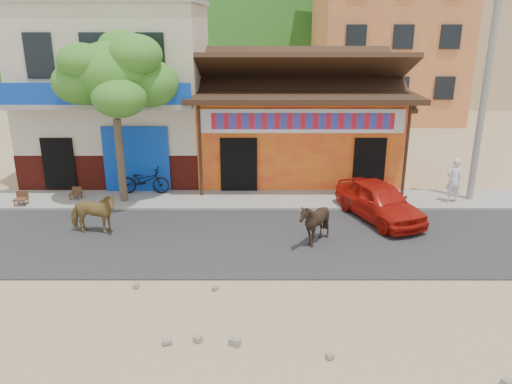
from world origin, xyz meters
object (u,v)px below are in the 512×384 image
(tree, at_px, (117,119))
(red_car, at_px, (379,201))
(pedestrian, at_px, (454,180))
(cow_dark, at_px, (314,223))
(cafe_chair_left, at_px, (20,193))
(scooter, at_px, (144,181))
(cow_tan, at_px, (93,214))
(cafe_chair_right, at_px, (75,189))
(utility_pole, at_px, (485,90))

(tree, bearing_deg, red_car, -10.04)
(red_car, xyz_separation_m, pedestrian, (3.01, 1.48, 0.26))
(cow_dark, distance_m, cafe_chair_left, 10.62)
(scooter, bearing_deg, pedestrian, -93.66)
(cafe_chair_left, bearing_deg, cow_tan, -36.66)
(red_car, relative_size, cafe_chair_right, 4.73)
(tree, relative_size, cow_tan, 3.87)
(tree, xyz_separation_m, cow_tan, (-0.22, -2.82, -2.42))
(scooter, xyz_separation_m, pedestrian, (11.40, -0.92, 0.31))
(tree, relative_size, pedestrian, 3.66)
(cow_dark, height_order, cafe_chair_left, cow_dark)
(red_car, bearing_deg, scooter, 142.58)
(cow_tan, bearing_deg, utility_pole, -74.73)
(tree, height_order, scooter, tree)
(scooter, xyz_separation_m, cafe_chair_left, (-4.15, -1.30, -0.05))
(scooter, height_order, cafe_chair_right, scooter)
(scooter, relative_size, cafe_chair_right, 2.44)
(cow_tan, height_order, cafe_chair_left, cow_tan)
(tree, height_order, cafe_chair_left, tree)
(pedestrian, bearing_deg, tree, -10.88)
(tree, distance_m, cow_tan, 3.72)
(cow_tan, xyz_separation_m, cafe_chair_right, (-1.61, 2.98, -0.18))
(cow_dark, bearing_deg, cow_tan, -107.71)
(red_car, bearing_deg, pedestrian, 4.62)
(cafe_chair_right, bearing_deg, cow_tan, -52.84)
(cow_tan, relative_size, cafe_chair_left, 1.71)
(utility_pole, distance_m, cow_dark, 8.05)
(scooter, bearing_deg, utility_pole, -91.88)
(cow_tan, bearing_deg, scooter, -10.50)
(tree, bearing_deg, cafe_chair_left, -171.99)
(utility_pole, height_order, cafe_chair_right, utility_pole)
(tree, bearing_deg, cow_dark, -28.84)
(utility_pole, height_order, red_car, utility_pole)
(pedestrian, bearing_deg, scooter, -14.92)
(tree, distance_m, cafe_chair_left, 4.40)
(tree, distance_m, red_car, 9.45)
(tree, bearing_deg, cafe_chair_right, 174.95)
(cow_dark, relative_size, red_car, 0.36)
(utility_pole, height_order, cow_tan, utility_pole)
(scooter, bearing_deg, red_car, -104.97)
(utility_pole, distance_m, cow_tan, 13.79)
(cow_dark, height_order, scooter, cow_dark)
(utility_pole, height_order, pedestrian, utility_pole)
(utility_pole, relative_size, pedestrian, 4.87)
(scooter, distance_m, pedestrian, 11.44)
(tree, bearing_deg, pedestrian, -0.55)
(tree, xyz_separation_m, cafe_chair_right, (-1.83, 0.16, -2.60))
(cow_tan, distance_m, cafe_chair_right, 3.39)
(red_car, distance_m, cafe_chair_right, 10.96)
(utility_pole, distance_m, scooter, 12.70)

